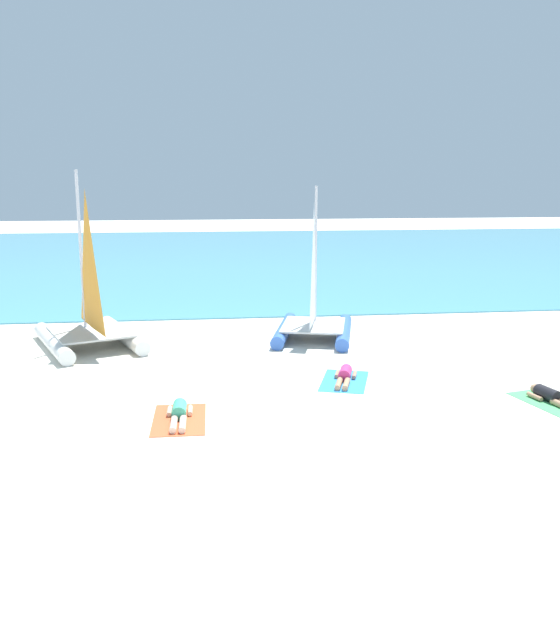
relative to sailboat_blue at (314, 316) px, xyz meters
name	(u,v)px	position (x,y,z in m)	size (l,w,h in m)	color
ground_plane	(263,323)	(-1.40, 2.44, -0.71)	(120.00, 120.00, 0.00)	silver
ocean_water	(233,255)	(-1.40, 23.27, -0.68)	(120.00, 40.00, 0.05)	#4C9EB7
sailboat_blue	(314,316)	(0.00, 0.00, 0.00)	(3.14, 4.10, 4.75)	blue
sailboat_white	(89,322)	(-6.87, -0.28, 0.07)	(3.88, 4.67, 5.23)	white
towel_left	(179,419)	(-4.04, -6.83, -0.70)	(1.10, 1.90, 0.01)	#EA5933
sunbather_left	(179,413)	(-4.04, -6.76, -0.58)	(0.55, 1.56, 0.30)	#3FB28C
towel_middle	(344,381)	(-0.01, -4.60, -0.70)	(1.10, 1.90, 0.01)	#338CD8
sunbather_middle	(345,375)	(0.01, -4.53, -0.58)	(0.85, 1.54, 0.30)	#D83372
towel_right	(553,403)	(4.33, -6.78, -0.70)	(1.10, 1.90, 0.01)	#4CB266
sunbather_right	(552,397)	(4.31, -6.72, -0.58)	(0.74, 1.56, 0.30)	black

